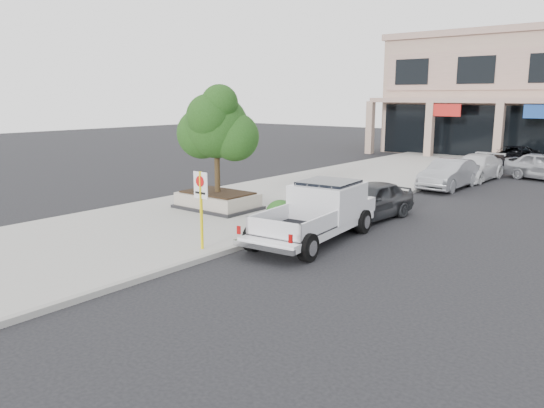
{
  "coord_description": "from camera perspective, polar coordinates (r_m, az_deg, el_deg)",
  "views": [
    {
      "loc": [
        8.98,
        -11.55,
        4.56
      ],
      "look_at": [
        -1.57,
        1.5,
        1.16
      ],
      "focal_mm": 35.0,
      "sensor_mm": 36.0,
      "label": 1
    }
  ],
  "objects": [
    {
      "name": "ground",
      "position": [
        15.33,
        1.03,
        -5.84
      ],
      "size": [
        120.0,
        120.0,
        0.0
      ],
      "primitive_type": "plane",
      "color": "black",
      "rests_on": "ground"
    },
    {
      "name": "pickup_truck",
      "position": [
        16.9,
        4.39,
        -1.01
      ],
      "size": [
        2.73,
        6.01,
        1.83
      ],
      "primitive_type": null,
      "rotation": [
        0.0,
        0.0,
        0.1
      ],
      "color": "silver",
      "rests_on": "ground"
    },
    {
      "name": "planter",
      "position": [
        21.38,
        -5.85,
        0.39
      ],
      "size": [
        3.2,
        2.2,
        0.68
      ],
      "color": "black",
      "rests_on": "sidewalk"
    },
    {
      "name": "curb_car_c",
      "position": [
        31.54,
        20.99,
        3.69
      ],
      "size": [
        2.2,
        4.95,
        1.41
      ],
      "primitive_type": "imported",
      "rotation": [
        0.0,
        0.0,
        -0.05
      ],
      "color": "silver",
      "rests_on": "ground"
    },
    {
      "name": "planter_tree",
      "position": [
        21.03,
        -5.45,
        8.29
      ],
      "size": [
        2.9,
        2.55,
        4.0
      ],
      "color": "black",
      "rests_on": "planter"
    },
    {
      "name": "curb_car_d",
      "position": [
        38.31,
        24.45,
        4.64
      ],
      "size": [
        2.75,
        5.13,
        1.37
      ],
      "primitive_type": "imported",
      "rotation": [
        0.0,
        0.0,
        -0.1
      ],
      "color": "black",
      "rests_on": "ground"
    },
    {
      "name": "curb",
      "position": [
        20.96,
        7.79,
        -1.0
      ],
      "size": [
        0.2,
        52.0,
        0.15
      ],
      "primitive_type": "cube",
      "color": "gray",
      "rests_on": "ground"
    },
    {
      "name": "sidewalk",
      "position": [
        23.2,
        -0.57,
        0.32
      ],
      "size": [
        8.0,
        52.0,
        0.15
      ],
      "primitive_type": "cube",
      "color": "gray",
      "rests_on": "ground"
    },
    {
      "name": "hedge",
      "position": [
        18.26,
        0.96,
        -1.01
      ],
      "size": [
        1.1,
        0.99,
        0.93
      ],
      "primitive_type": "ellipsoid",
      "color": "#134417",
      "rests_on": "sidewalk"
    },
    {
      "name": "curb_car_b",
      "position": [
        28.08,
        18.47,
        3.06
      ],
      "size": [
        1.63,
        4.51,
        1.48
      ],
      "primitive_type": "imported",
      "rotation": [
        0.0,
        0.0,
        -0.01
      ],
      "color": "gray",
      "rests_on": "ground"
    },
    {
      "name": "no_parking_sign",
      "position": [
        15.51,
        -7.65,
        0.48
      ],
      "size": [
        0.55,
        0.09,
        2.3
      ],
      "color": "yellow",
      "rests_on": "sidewalk"
    },
    {
      "name": "curb_car_a",
      "position": [
        20.24,
        10.42,
        0.36
      ],
      "size": [
        2.09,
        4.39,
        1.45
      ],
      "primitive_type": "imported",
      "rotation": [
        0.0,
        0.0,
        -0.09
      ],
      "color": "#2E3033",
      "rests_on": "ground"
    }
  ]
}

